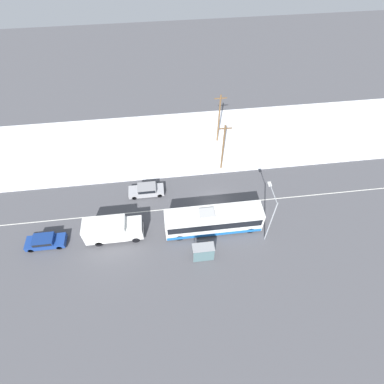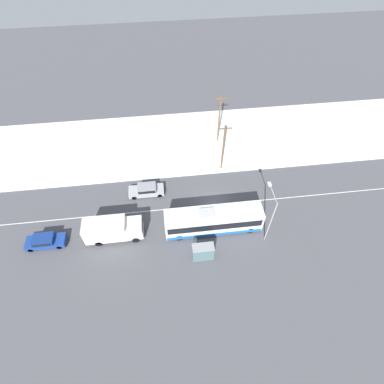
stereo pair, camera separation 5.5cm
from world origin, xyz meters
TOP-DOWN VIEW (x-y plane):
  - ground_plane at (0.00, 0.00)m, footprint 120.00×120.00m
  - snow_lot at (0.00, 12.94)m, footprint 80.00×14.71m
  - lane_marking_center at (0.00, 0.00)m, footprint 60.00×0.12m
  - city_bus at (-0.76, -3.59)m, footprint 11.74×2.57m
  - box_truck at (-12.90, -3.37)m, footprint 6.83×2.30m
  - sedan_car at (-8.78, 2.99)m, footprint 4.73×1.80m
  - parked_car_near_truck at (-20.96, -3.47)m, footprint 4.58×1.80m
  - pedestrian_at_stop at (-1.73, -6.49)m, footprint 0.66×0.29m
  - bus_shelter at (-2.56, -7.65)m, footprint 2.48×1.20m
  - streetlamp at (5.28, -5.23)m, footprint 0.36×3.16m
  - utility_pole_roadside at (2.14, 6.52)m, footprint 1.80×0.24m
  - utility_pole_snowlot at (2.63, 12.56)m, footprint 1.80×0.24m

SIDE VIEW (x-z plane):
  - ground_plane at x=0.00m, z-range 0.00..0.00m
  - lane_marking_center at x=0.00m, z-range 0.00..0.00m
  - snow_lot at x=0.00m, z-range 0.00..0.12m
  - parked_car_near_truck at x=-20.96m, z-range 0.07..1.51m
  - sedan_car at x=-8.78m, z-range 0.07..1.57m
  - pedestrian_at_stop at x=-1.73m, z-range 0.21..2.04m
  - bus_shelter at x=-2.56m, z-range 0.47..2.87m
  - box_truck at x=-12.90m, z-range 0.16..3.22m
  - city_bus at x=-0.76m, z-range -0.04..3.48m
  - utility_pole_roadside at x=2.14m, z-range 0.19..8.05m
  - utility_pole_snowlot at x=2.63m, z-range 0.19..8.50m
  - streetlamp at x=5.28m, z-range 1.04..8.33m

